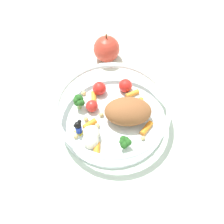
# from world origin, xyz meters

# --- Properties ---
(ground_plane) EXTENTS (2.40, 2.40, 0.00)m
(ground_plane) POSITION_xyz_m (0.00, 0.00, 0.00)
(ground_plane) COLOR silver
(food_container) EXTENTS (0.24, 0.24, 0.06)m
(food_container) POSITION_xyz_m (0.02, -0.00, 0.03)
(food_container) COLOR white
(food_container) RESTS_ON ground_plane
(loose_apple) EXTENTS (0.07, 0.07, 0.08)m
(loose_apple) POSITION_xyz_m (-0.08, 0.17, 0.03)
(loose_apple) COLOR #BC3828
(loose_apple) RESTS_ON ground_plane
(folded_napkin) EXTENTS (0.16, 0.14, 0.01)m
(folded_napkin) POSITION_xyz_m (-0.02, -0.25, 0.00)
(folded_napkin) COLOR white
(folded_napkin) RESTS_ON ground_plane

